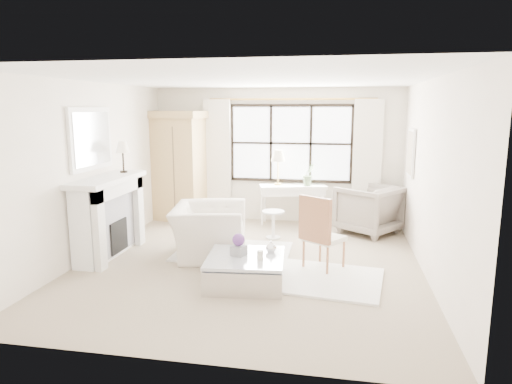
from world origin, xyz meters
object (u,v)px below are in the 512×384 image
at_px(armoire, 179,165).
at_px(club_armchair, 209,231).
at_px(console_table, 293,205).
at_px(coffee_table, 246,270).

height_order(armoire, club_armchair, armoire).
xyz_separation_m(armoire, club_armchair, (1.26, -2.17, -0.74)).
distance_m(armoire, console_table, 2.46).
bearing_deg(coffee_table, armoire, 117.23).
relative_size(armoire, coffee_table, 2.05).
bearing_deg(coffee_table, club_armchair, 122.07).
bearing_deg(armoire, club_armchair, -48.11).
distance_m(console_table, coffee_table, 3.25).
height_order(armoire, console_table, armoire).
height_order(console_table, coffee_table, console_table).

